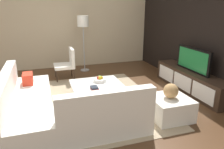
# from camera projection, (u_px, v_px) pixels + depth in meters

# --- Properties ---
(ground_plane) EXTENTS (14.00, 14.00, 0.00)m
(ground_plane) POSITION_uv_depth(u_px,v_px,m) (94.00, 104.00, 4.61)
(ground_plane) COLOR #4C301C
(feature_wall_back) EXTENTS (6.40, 0.12, 2.80)m
(feature_wall_back) POSITION_uv_depth(u_px,v_px,m) (207.00, 33.00, 4.98)
(feature_wall_back) COLOR black
(feature_wall_back) RESTS_ON ground
(side_wall_left) EXTENTS (0.12, 5.20, 2.80)m
(side_wall_left) POSITION_uv_depth(u_px,v_px,m) (77.00, 24.00, 7.14)
(side_wall_left) COLOR #C6B28E
(side_wall_left) RESTS_ON ground
(area_rug) EXTENTS (3.32, 2.68, 0.01)m
(area_rug) POSITION_uv_depth(u_px,v_px,m) (93.00, 101.00, 4.70)
(area_rug) COLOR tan
(area_rug) RESTS_ON ground
(media_console) EXTENTS (2.33, 0.49, 0.50)m
(media_console) POSITION_uv_depth(u_px,v_px,m) (190.00, 81.00, 5.24)
(media_console) COLOR #332319
(media_console) RESTS_ON ground
(television) EXTENTS (1.13, 0.06, 0.56)m
(television) POSITION_uv_depth(u_px,v_px,m) (193.00, 60.00, 5.08)
(television) COLOR black
(television) RESTS_ON media_console
(sectional_couch) EXTENTS (2.50, 2.35, 0.83)m
(sectional_couch) POSITION_uv_depth(u_px,v_px,m) (52.00, 108.00, 3.79)
(sectional_couch) COLOR white
(sectional_couch) RESTS_ON ground
(coffee_table) EXTENTS (1.07, 1.08, 0.38)m
(coffee_table) POSITION_uv_depth(u_px,v_px,m) (98.00, 93.00, 4.67)
(coffee_table) COLOR #332319
(coffee_table) RESTS_ON ground
(accent_chair_near) EXTENTS (0.57, 0.54, 0.87)m
(accent_chair_near) POSITION_uv_depth(u_px,v_px,m) (67.00, 62.00, 6.05)
(accent_chair_near) COLOR #332319
(accent_chair_near) RESTS_ON ground
(floor_lamp) EXTENTS (0.34, 0.34, 1.70)m
(floor_lamp) POSITION_uv_depth(u_px,v_px,m) (83.00, 24.00, 6.53)
(floor_lamp) COLOR #A5A5AA
(floor_lamp) RESTS_ON ground
(ottoman) EXTENTS (0.70, 0.70, 0.40)m
(ottoman) POSITION_uv_depth(u_px,v_px,m) (169.00, 108.00, 3.98)
(ottoman) COLOR white
(ottoman) RESTS_ON ground
(fruit_bowl) EXTENTS (0.28, 0.28, 0.14)m
(fruit_bowl) POSITION_uv_depth(u_px,v_px,m) (100.00, 79.00, 4.79)
(fruit_bowl) COLOR silver
(fruit_bowl) RESTS_ON coffee_table
(decorative_ball) EXTENTS (0.27, 0.27, 0.27)m
(decorative_ball) POSITION_uv_depth(u_px,v_px,m) (171.00, 91.00, 3.88)
(decorative_ball) COLOR #AD8451
(decorative_ball) RESTS_ON ottoman
(book_stack) EXTENTS (0.19, 0.15, 0.06)m
(book_stack) POSITION_uv_depth(u_px,v_px,m) (94.00, 88.00, 4.37)
(book_stack) COLOR maroon
(book_stack) RESTS_ON coffee_table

